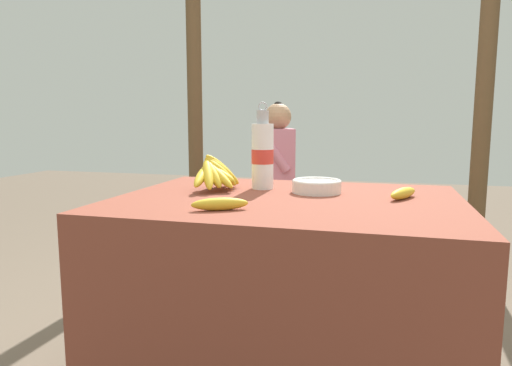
{
  "coord_description": "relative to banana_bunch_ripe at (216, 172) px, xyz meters",
  "views": [
    {
      "loc": [
        0.3,
        -1.55,
        1.01
      ],
      "look_at": [
        -0.13,
        0.05,
        0.78
      ],
      "focal_mm": 32.0,
      "sensor_mm": 36.0,
      "label": 1
    }
  ],
  "objects": [
    {
      "name": "banana_bunch_green",
      "position": [
        0.72,
        1.44,
        -0.29
      ],
      "size": [
        0.16,
        0.27,
        0.13
      ],
      "color": "#4C381E",
      "rests_on": "wooden_bench"
    },
    {
      "name": "water_bottle",
      "position": [
        0.17,
        0.08,
        0.07
      ],
      "size": [
        0.09,
        0.09,
        0.34
      ],
      "color": "white",
      "rests_on": "market_counter"
    },
    {
      "name": "banana_bunch_ripe",
      "position": [
        0.0,
        0.0,
        0.0
      ],
      "size": [
        0.17,
        0.3,
        0.15
      ],
      "color": "#4C381E",
      "rests_on": "market_counter"
    },
    {
      "name": "seated_vendor",
      "position": [
        -0.11,
        1.39,
        -0.15
      ],
      "size": [
        0.46,
        0.43,
        1.13
      ],
      "rotation": [
        0.0,
        0.0,
        3.45
      ],
      "color": "#232328",
      "rests_on": "ground_plane"
    },
    {
      "name": "loose_banana_front",
      "position": [
        0.15,
        -0.37,
        -0.05
      ],
      "size": [
        0.17,
        0.11,
        0.04
      ],
      "rotation": [
        0.0,
        0.0,
        0.47
      ],
      "color": "gold",
      "rests_on": "market_counter"
    },
    {
      "name": "support_post_near",
      "position": [
        -0.81,
        1.75,
        0.4
      ],
      "size": [
        0.12,
        0.12,
        2.41
      ],
      "color": "brown",
      "rests_on": "ground_plane"
    },
    {
      "name": "loose_banana_side",
      "position": [
        0.69,
        -0.02,
        -0.05
      ],
      "size": [
        0.11,
        0.17,
        0.04
      ],
      "rotation": [
        0.0,
        0.0,
        1.1
      ],
      "color": "gold",
      "rests_on": "market_counter"
    },
    {
      "name": "serving_bowl",
      "position": [
        0.39,
        0.03,
        -0.04
      ],
      "size": [
        0.18,
        0.18,
        0.05
      ],
      "color": "white",
      "rests_on": "market_counter"
    },
    {
      "name": "wooden_bench",
      "position": [
        0.23,
        1.44,
        -0.42
      ],
      "size": [
        1.66,
        0.32,
        0.46
      ],
      "color": "#4C3823",
      "rests_on": "ground_plane"
    },
    {
      "name": "support_post_far",
      "position": [
        1.28,
        1.75,
        0.4
      ],
      "size": [
        0.12,
        0.12,
        2.41
      ],
      "color": "brown",
      "rests_on": "ground_plane"
    },
    {
      "name": "market_counter",
      "position": [
        0.3,
        -0.1,
        -0.44
      ],
      "size": [
        1.19,
        0.9,
        0.74
      ],
      "color": "brown",
      "rests_on": "ground_plane"
    }
  ]
}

